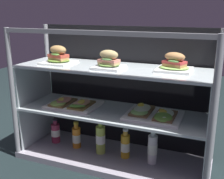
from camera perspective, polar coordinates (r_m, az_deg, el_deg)
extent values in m
cube|color=black|center=(2.00, 0.00, -14.36)|extent=(6.00, 6.00, 0.02)
cube|color=#A49CAA|center=(1.99, 0.00, -13.58)|extent=(1.28, 0.44, 0.04)
cylinder|color=gray|center=(1.97, -19.37, -1.29)|extent=(0.03, 0.03, 0.89)
cylinder|color=gray|center=(1.50, 19.54, -6.66)|extent=(0.03, 0.03, 0.89)
cylinder|color=gray|center=(2.28, -12.63, 1.47)|extent=(0.03, 0.03, 0.89)
cylinder|color=gray|center=(1.89, 20.31, -2.15)|extent=(0.03, 0.03, 0.89)
cube|color=gray|center=(1.55, -2.94, 11.33)|extent=(1.25, 0.03, 0.03)
cube|color=black|center=(2.01, 2.36, 0.49)|extent=(1.22, 0.01, 0.85)
cube|color=silver|center=(2.19, -14.85, -6.23)|extent=(0.01, 0.38, 0.30)
cube|color=silver|center=(1.79, 18.56, -11.69)|extent=(0.01, 0.38, 0.30)
cube|color=silver|center=(1.85, 0.00, -4.56)|extent=(1.23, 0.39, 0.02)
cube|color=silver|center=(2.10, -15.44, 1.51)|extent=(0.01, 0.38, 0.27)
cube|color=silver|center=(1.68, 19.47, -2.40)|extent=(0.01, 0.38, 0.27)
cube|color=silver|center=(1.77, 0.00, 4.28)|extent=(1.23, 0.39, 0.02)
cube|color=white|center=(1.92, -10.72, 5.37)|extent=(0.20, 0.20, 0.01)
ellipsoid|color=olive|center=(1.92, -10.75, 5.82)|extent=(0.15, 0.13, 0.02)
cube|color=tan|center=(1.92, -10.77, 6.15)|extent=(0.14, 0.10, 0.02)
cube|color=#BF4835|center=(1.92, -10.80, 6.72)|extent=(0.14, 0.11, 0.02)
ellipsoid|color=#5E953C|center=(1.89, -11.38, 6.97)|extent=(0.08, 0.04, 0.02)
ellipsoid|color=#A57D48|center=(1.91, -10.86, 7.87)|extent=(0.14, 0.11, 0.06)
cube|color=white|center=(1.72, -0.69, 4.49)|extent=(0.18, 0.18, 0.02)
ellipsoid|color=olive|center=(1.72, -0.69, 5.04)|extent=(0.13, 0.11, 0.02)
cube|color=tan|center=(1.71, -0.69, 5.36)|extent=(0.13, 0.09, 0.02)
cube|color=#E38A75|center=(1.71, -0.69, 5.88)|extent=(0.13, 0.09, 0.02)
ellipsoid|color=#568949|center=(1.68, -1.12, 6.10)|extent=(0.07, 0.04, 0.01)
ellipsoid|color=tan|center=(1.71, -0.69, 7.06)|extent=(0.13, 0.09, 0.06)
cube|color=white|center=(1.70, 12.41, 3.95)|extent=(0.20, 0.20, 0.01)
ellipsoid|color=#90C35D|center=(1.70, 12.44, 4.42)|extent=(0.17, 0.14, 0.01)
cube|color=tan|center=(1.69, 12.46, 4.81)|extent=(0.14, 0.11, 0.02)
cube|color=#BE3C3B|center=(1.69, 12.50, 5.40)|extent=(0.14, 0.12, 0.02)
ellipsoid|color=#558D44|center=(1.65, 12.31, 5.60)|extent=(0.08, 0.05, 0.02)
ellipsoid|color=#AB7948|center=(1.69, 12.57, 6.50)|extent=(0.15, 0.12, 0.05)
cube|color=white|center=(1.96, -7.57, -2.99)|extent=(0.34, 0.27, 0.01)
cube|color=brown|center=(1.98, -9.86, -2.56)|extent=(0.12, 0.20, 0.01)
ellipsoid|color=#90B24D|center=(1.92, -10.82, -2.73)|extent=(0.13, 0.12, 0.03)
ellipsoid|color=#F09980|center=(1.97, -9.88, -2.15)|extent=(0.10, 0.16, 0.02)
cylinder|color=yellow|center=(1.95, -10.24, -2.00)|extent=(0.04, 0.04, 0.02)
cube|color=brown|center=(1.91, -6.12, -3.08)|extent=(0.12, 0.20, 0.01)
ellipsoid|color=#5C9B3B|center=(1.85, -6.99, -3.26)|extent=(0.13, 0.12, 0.03)
ellipsoid|color=#E5AA7E|center=(1.90, -6.13, -2.66)|extent=(0.10, 0.16, 0.02)
cylinder|color=yellow|center=(1.88, -6.24, -2.53)|extent=(0.07, 0.06, 0.02)
cube|color=white|center=(1.76, 8.41, -5.25)|extent=(0.34, 0.27, 0.02)
cube|color=brown|center=(1.79, 6.10, -4.29)|extent=(0.12, 0.21, 0.01)
ellipsoid|color=#90CA67|center=(1.73, 5.52, -4.54)|extent=(0.11, 0.11, 0.02)
ellipsoid|color=#DDECC4|center=(1.78, 6.11, -3.78)|extent=(0.10, 0.17, 0.02)
cylinder|color=yellow|center=(1.80, 5.83, -3.11)|extent=(0.05, 0.05, 0.02)
cube|color=brown|center=(1.73, 10.70, -5.23)|extent=(0.12, 0.20, 0.01)
ellipsoid|color=#649A39|center=(1.67, 10.30, -5.51)|extent=(0.12, 0.12, 0.04)
ellipsoid|color=silver|center=(1.72, 10.73, -4.78)|extent=(0.10, 0.16, 0.02)
cylinder|color=yellow|center=(1.72, 10.24, -4.36)|extent=(0.07, 0.07, 0.01)
cylinder|color=#992945|center=(2.16, -11.30, -8.65)|extent=(0.06, 0.06, 0.14)
cylinder|color=white|center=(2.16, -11.31, -8.51)|extent=(0.06, 0.06, 0.05)
cylinder|color=#932545|center=(2.13, -11.43, -6.54)|extent=(0.03, 0.03, 0.03)
cylinder|color=black|center=(2.12, -11.46, -6.02)|extent=(0.03, 0.03, 0.01)
cylinder|color=orange|center=(2.06, -7.17, -9.62)|extent=(0.06, 0.06, 0.15)
cylinder|color=silver|center=(2.06, -7.17, -9.69)|extent=(0.06, 0.06, 0.06)
cylinder|color=orange|center=(2.03, -7.26, -7.35)|extent=(0.03, 0.03, 0.03)
cylinder|color=gold|center=(2.02, -7.28, -6.77)|extent=(0.03, 0.03, 0.01)
cylinder|color=#B5CA4E|center=(1.96, -2.38, -10.17)|extent=(0.06, 0.06, 0.19)
cylinder|color=white|center=(1.96, -2.39, -9.96)|extent=(0.07, 0.07, 0.06)
cylinder|color=#B7DA45|center=(1.91, -2.42, -7.12)|extent=(0.03, 0.03, 0.03)
cylinder|color=silver|center=(1.90, -2.43, -6.49)|extent=(0.03, 0.03, 0.01)
cylinder|color=gold|center=(1.92, 2.69, -11.37)|extent=(0.06, 0.06, 0.16)
cylinder|color=white|center=(1.92, 2.69, -11.45)|extent=(0.06, 0.06, 0.06)
cylinder|color=gold|center=(1.87, 2.73, -8.76)|extent=(0.03, 0.03, 0.03)
cylinder|color=silver|center=(1.87, 2.74, -8.16)|extent=(0.04, 0.04, 0.01)
cylinder|color=white|center=(1.86, 8.17, -11.87)|extent=(0.06, 0.06, 0.19)
cylinder|color=white|center=(1.86, 8.18, -11.72)|extent=(0.06, 0.06, 0.07)
cylinder|color=silver|center=(1.81, 8.31, -8.65)|extent=(0.03, 0.03, 0.04)
cylinder|color=teal|center=(1.80, 8.35, -7.88)|extent=(0.03, 0.03, 0.01)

